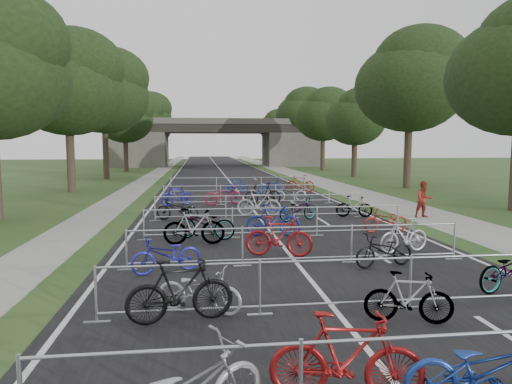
# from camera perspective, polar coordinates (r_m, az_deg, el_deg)

# --- Properties ---
(road) EXTENTS (11.00, 140.00, 0.01)m
(road) POSITION_cam_1_polar(r_m,az_deg,el_deg) (55.07, -4.30, 2.53)
(road) COLOR black
(road) RESTS_ON ground
(sidewalk_right) EXTENTS (3.00, 140.00, 0.01)m
(sidewalk_right) POSITION_cam_1_polar(r_m,az_deg,el_deg) (56.03, 3.91, 2.60)
(sidewalk_right) COLOR gray
(sidewalk_right) RESTS_ON ground
(sidewalk_left) EXTENTS (2.00, 140.00, 0.01)m
(sidewalk_left) POSITION_cam_1_polar(r_m,az_deg,el_deg) (55.22, -12.10, 2.43)
(sidewalk_left) COLOR gray
(sidewalk_left) RESTS_ON ground
(lane_markings) EXTENTS (0.12, 140.00, 0.00)m
(lane_markings) POSITION_cam_1_polar(r_m,az_deg,el_deg) (55.07, -4.30, 2.53)
(lane_markings) COLOR silver
(lane_markings) RESTS_ON ground
(overpass_bridge) EXTENTS (31.00, 8.00, 7.05)m
(overpass_bridge) POSITION_cam_1_polar(r_m,az_deg,el_deg) (69.96, -4.92, 6.15)
(overpass_bridge) COLOR #4D4A45
(overpass_bridge) RESTS_ON ground
(tree_left_1) EXTENTS (7.56, 7.56, 11.53)m
(tree_left_1) POSITION_cam_1_polar(r_m,az_deg,el_deg) (34.20, -22.35, 12.25)
(tree_left_1) COLOR #33261C
(tree_left_1) RESTS_ON ground
(tree_right_1) EXTENTS (8.18, 8.18, 12.47)m
(tree_right_1) POSITION_cam_1_polar(r_m,az_deg,el_deg) (36.71, 18.92, 12.85)
(tree_right_1) COLOR #33261C
(tree_right_1) RESTS_ON ground
(tree_left_2) EXTENTS (8.40, 8.40, 12.81)m
(tree_left_2) POSITION_cam_1_polar(r_m,az_deg,el_deg) (45.92, -18.39, 11.70)
(tree_left_2) COLOR #33261C
(tree_left_2) RESTS_ON ground
(tree_right_2) EXTENTS (6.16, 6.16, 9.39)m
(tree_right_2) POSITION_cam_1_polar(r_m,az_deg,el_deg) (47.60, 12.44, 9.03)
(tree_right_2) COLOR #33261C
(tree_right_2) RESTS_ON ground
(tree_left_3) EXTENTS (6.72, 6.72, 10.25)m
(tree_left_3) POSITION_cam_1_polar(r_m,az_deg,el_deg) (57.58, -15.99, 8.93)
(tree_left_3) COLOR #33261C
(tree_left_3) RESTS_ON ground
(tree_right_3) EXTENTS (7.17, 7.17, 10.93)m
(tree_right_3) POSITION_cam_1_polar(r_m,az_deg,el_deg) (59.09, 8.53, 9.43)
(tree_right_3) COLOR #33261C
(tree_right_3) RESTS_ON ground
(tree_left_4) EXTENTS (7.56, 7.56, 11.53)m
(tree_left_4) POSITION_cam_1_polar(r_m,az_deg,el_deg) (69.50, -14.47, 9.10)
(tree_left_4) COLOR #33261C
(tree_left_4) RESTS_ON ground
(tree_right_4) EXTENTS (8.18, 8.18, 12.47)m
(tree_right_4) POSITION_cam_1_polar(r_m,az_deg,el_deg) (70.76, 5.90, 9.68)
(tree_right_4) COLOR #33261C
(tree_right_4) RESTS_ON ground
(tree_left_5) EXTENTS (8.40, 8.40, 12.81)m
(tree_left_5) POSITION_cam_1_polar(r_m,az_deg,el_deg) (81.44, -13.39, 9.22)
(tree_left_5) COLOR #33261C
(tree_left_5) RESTS_ON ground
(tree_right_5) EXTENTS (6.16, 6.16, 9.39)m
(tree_right_5) POSITION_cam_1_polar(r_m,az_deg,el_deg) (82.40, 4.00, 7.81)
(tree_right_5) COLOR #33261C
(tree_right_5) RESTS_ON ground
(tree_left_6) EXTENTS (6.72, 6.72, 10.25)m
(tree_left_6) POSITION_cam_1_polar(r_m,az_deg,el_deg) (93.29, -12.56, 7.81)
(tree_left_6) COLOR #33261C
(tree_left_6) RESTS_ON ground
(tree_right_6) EXTENTS (7.17, 7.17, 10.93)m
(tree_right_6) POSITION_cam_1_polar(r_m,az_deg,el_deg) (94.23, 2.59, 8.19)
(tree_right_6) COLOR #33261C
(tree_right_6) RESTS_ON ground
(barrier_row_0) EXTENTS (9.70, 0.08, 1.10)m
(barrier_row_0) POSITION_cam_1_polar(r_m,az_deg,el_deg) (6.23, 20.49, -20.82)
(barrier_row_0) COLOR #A9ACB1
(barrier_row_0) RESTS_ON ground
(barrier_row_1) EXTENTS (9.70, 0.08, 1.10)m
(barrier_row_1) POSITION_cam_1_polar(r_m,az_deg,el_deg) (9.33, 10.04, -11.38)
(barrier_row_1) COLOR #A9ACB1
(barrier_row_1) RESTS_ON ground
(barrier_row_2) EXTENTS (9.70, 0.08, 1.10)m
(barrier_row_2) POSITION_cam_1_polar(r_m,az_deg,el_deg) (12.70, 5.24, -6.64)
(barrier_row_2) COLOR #A9ACB1
(barrier_row_2) RESTS_ON ground
(barrier_row_3) EXTENTS (9.70, 0.08, 1.10)m
(barrier_row_3) POSITION_cam_1_polar(r_m,az_deg,el_deg) (16.36, 2.40, -3.77)
(barrier_row_3) COLOR #A9ACB1
(barrier_row_3) RESTS_ON ground
(barrier_row_4) EXTENTS (9.70, 0.08, 1.10)m
(barrier_row_4) POSITION_cam_1_polar(r_m,az_deg,el_deg) (20.27, 0.54, -1.86)
(barrier_row_4) COLOR #A9ACB1
(barrier_row_4) RESTS_ON ground
(barrier_row_5) EXTENTS (9.70, 0.08, 1.10)m
(barrier_row_5) POSITION_cam_1_polar(r_m,az_deg,el_deg) (25.20, -0.97, -0.32)
(barrier_row_5) COLOR #A9ACB1
(barrier_row_5) RESTS_ON ground
(barrier_row_6) EXTENTS (9.70, 0.08, 1.10)m
(barrier_row_6) POSITION_cam_1_polar(r_m,az_deg,el_deg) (31.14, -2.14, 0.89)
(barrier_row_6) COLOR #A9ACB1
(barrier_row_6) RESTS_ON ground
(bike_1) EXTENTS (2.06, 0.95, 1.20)m
(bike_1) POSITION_cam_1_polar(r_m,az_deg,el_deg) (6.30, 11.26, -19.71)
(bike_1) COLOR maroon
(bike_1) RESTS_ON ground
(bike_2) EXTENTS (2.10, 0.94, 1.07)m
(bike_2) POSITION_cam_1_polar(r_m,az_deg,el_deg) (6.69, 26.74, -19.29)
(bike_2) COLOR navy
(bike_2) RESTS_ON ground
(bike_4) EXTENTS (2.06, 0.87, 1.20)m
(bike_4) POSITION_cam_1_polar(r_m,az_deg,el_deg) (8.77, -9.47, -12.13)
(bike_4) COLOR black
(bike_4) RESTS_ON ground
(bike_5) EXTENTS (1.85, 1.22, 0.92)m
(bike_5) POSITION_cam_1_polar(r_m,az_deg,el_deg) (9.21, -7.10, -12.14)
(bike_5) COLOR #9FA0A6
(bike_5) RESTS_ON ground
(bike_6) EXTENTS (1.69, 0.88, 0.98)m
(bike_6) POSITION_cam_1_polar(r_m,az_deg,el_deg) (9.10, 18.53, -12.45)
(bike_6) COLOR #A9ACB1
(bike_6) RESTS_ON ground
(bike_7) EXTENTS (2.02, 1.16, 1.00)m
(bike_7) POSITION_cam_1_polar(r_m,az_deg,el_deg) (11.94, 29.23, -8.42)
(bike_7) COLOR #A9ACB1
(bike_7) RESTS_ON ground
(bike_8) EXTENTS (1.94, 1.21, 0.96)m
(bike_8) POSITION_cam_1_polar(r_m,az_deg,el_deg) (12.06, -11.09, -7.71)
(bike_8) COLOR #1C1C9C
(bike_8) RESTS_ON ground
(bike_9) EXTENTS (2.07, 1.06, 1.20)m
(bike_9) POSITION_cam_1_polar(r_m,az_deg,el_deg) (13.52, 2.87, -5.61)
(bike_9) COLOR maroon
(bike_9) RESTS_ON ground
(bike_10) EXTENTS (1.84, 0.97, 0.92)m
(bike_10) POSITION_cam_1_polar(r_m,az_deg,el_deg) (12.87, 15.76, -7.06)
(bike_10) COLOR black
(bike_10) RESTS_ON ground
(bike_11) EXTENTS (1.84, 0.96, 1.07)m
(bike_11) POSITION_cam_1_polar(r_m,az_deg,el_deg) (14.68, 18.02, -5.24)
(bike_11) COLOR #B7B6BE
(bike_11) RESTS_ON ground
(bike_12) EXTENTS (2.03, 0.62, 1.21)m
(bike_12) POSITION_cam_1_polar(r_m,az_deg,el_deg) (15.19, -7.75, -4.34)
(bike_12) COLOR #A9ACB1
(bike_12) RESTS_ON ground
(bike_13) EXTENTS (2.24, 1.35, 1.11)m
(bike_13) POSITION_cam_1_polar(r_m,az_deg,el_deg) (16.02, -6.40, -3.97)
(bike_13) COLOR #A9ACB1
(bike_13) RESTS_ON ground
(bike_14) EXTENTS (2.03, 0.95, 1.18)m
(bike_14) POSITION_cam_1_polar(r_m,az_deg,el_deg) (16.41, 2.18, -3.58)
(bike_14) COLOR navy
(bike_14) RESTS_ON ground
(bike_15) EXTENTS (1.84, 0.84, 0.93)m
(bike_15) POSITION_cam_1_polar(r_m,az_deg,el_deg) (17.91, 15.94, -3.40)
(bike_15) COLOR maroon
(bike_15) RESTS_ON ground
(bike_16) EXTENTS (2.00, 1.15, 0.99)m
(bike_16) POSITION_cam_1_polar(r_m,az_deg,el_deg) (20.17, -9.81, -2.13)
(bike_16) COLOR black
(bike_16) RESTS_ON ground
(bike_17) EXTENTS (2.12, 1.05, 1.22)m
(bike_17) POSITION_cam_1_polar(r_m,az_deg,el_deg) (20.96, 0.35, -1.42)
(bike_17) COLOR #999AA1
(bike_17) RESTS_ON ground
(bike_18) EXTENTS (2.04, 1.43, 1.02)m
(bike_18) POSITION_cam_1_polar(r_m,az_deg,el_deg) (19.88, 5.29, -2.15)
(bike_18) COLOR #A9ACB1
(bike_18) RESTS_ON ground
(bike_19) EXTENTS (1.70, 0.80, 0.98)m
(bike_19) POSITION_cam_1_polar(r_m,az_deg,el_deg) (21.20, 12.17, -1.80)
(bike_19) COLOR #A9ACB1
(bike_19) RESTS_ON ground
(bike_20) EXTENTS (1.88, 1.28, 1.11)m
(bike_20) POSITION_cam_1_polar(r_m,az_deg,el_deg) (25.04, -9.84, -0.43)
(bike_20) COLOR navy
(bike_20) RESTS_ON ground
(bike_21) EXTENTS (2.23, 1.19, 1.11)m
(bike_21) POSITION_cam_1_polar(r_m,az_deg,el_deg) (25.01, -4.01, -0.36)
(bike_21) COLOR maroon
(bike_21) RESTS_ON ground
(bike_22) EXTENTS (2.11, 0.79, 1.24)m
(bike_22) POSITION_cam_1_polar(r_m,az_deg,el_deg) (24.77, 0.84, -0.26)
(bike_22) COLOR black
(bike_22) RESTS_ON ground
(bike_23) EXTENTS (1.90, 0.68, 1.00)m
(bike_23) POSITION_cam_1_polar(r_m,az_deg,el_deg) (26.40, 4.32, -0.15)
(bike_23) COLOR #94939A
(bike_23) RESTS_ON ground
(bike_25) EXTENTS (1.65, 0.54, 0.98)m
(bike_25) POSITION_cam_1_polar(r_m,az_deg,el_deg) (31.17, -2.48, 0.79)
(bike_25) COLOR navy
(bike_25) RESTS_ON ground
(bike_26) EXTENTS (1.97, 0.72, 1.03)m
(bike_26) POSITION_cam_1_polar(r_m,az_deg,el_deg) (30.54, 1.72, 0.73)
(bike_26) COLOR #1C369B
(bike_26) RESTS_ON ground
(bike_27) EXTENTS (2.04, 0.98, 1.18)m
(bike_27) POSITION_cam_1_polar(r_m,az_deg,el_deg) (31.89, 5.56, 1.07)
(bike_27) COLOR maroon
(bike_27) RESTS_ON ground
(pedestrian_b) EXTENTS (0.81, 0.64, 1.65)m
(pedestrian_b) POSITION_cam_1_polar(r_m,az_deg,el_deg) (21.96, 20.25, -0.90)
(pedestrian_b) COLOR maroon
(pedestrian_b) RESTS_ON ground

